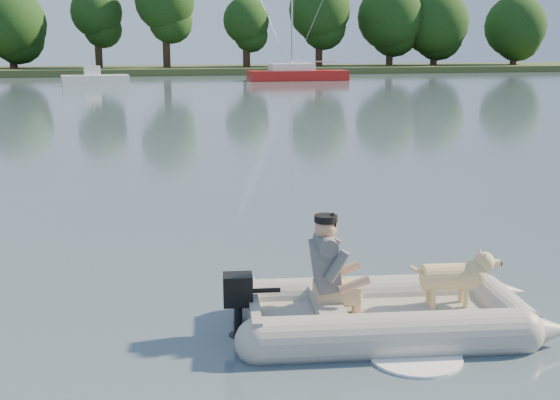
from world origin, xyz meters
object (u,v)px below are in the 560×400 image
object	(u,v)px
dinghy	(392,278)
man	(327,262)
dog	(448,281)
sailboat	(297,75)
motorboat	(95,72)

from	to	relation	value
dinghy	man	distance (m)	0.68
dinghy	dog	xyz separation A→B (m)	(0.61, -0.04, -0.07)
dinghy	dog	distance (m)	0.61
dog	sailboat	distance (m)	48.14
motorboat	sailboat	world-z (taller)	sailboat
dinghy	motorboat	bearing A→B (deg)	102.79
dog	motorboat	size ratio (longest dim) A/B	0.19
dinghy	sailboat	xyz separation A→B (m)	(11.51, 46.86, -0.09)
man	sailboat	size ratio (longest dim) A/B	0.10
man	motorboat	xyz separation A→B (m)	(-2.92, 43.77, 0.15)
man	dog	world-z (taller)	man
dinghy	dog	world-z (taller)	dinghy
dinghy	sailboat	world-z (taller)	sailboat
dinghy	motorboat	xyz separation A→B (m)	(-3.56, 43.91, 0.33)
man	dinghy	bearing A→B (deg)	-4.24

